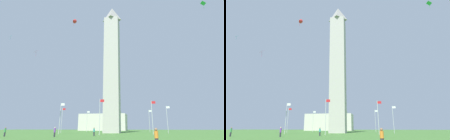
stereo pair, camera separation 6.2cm
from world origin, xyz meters
TOP-DOWN VIEW (x-y plane):
  - ground_plane at (0.00, 0.00)m, footprint 260.00×260.00m
  - obelisk_monument at (0.00, 0.00)m, footprint 5.29×5.29m
  - flagpole_n at (17.84, 0.00)m, footprint 1.12×0.14m
  - flagpole_ne at (12.63, 12.57)m, footprint 1.12×0.14m
  - flagpole_e at (0.06, 17.78)m, footprint 1.12×0.14m
  - flagpole_se at (-12.51, 12.57)m, footprint 1.12×0.14m
  - flagpole_s at (-17.72, 0.00)m, footprint 1.12×0.14m
  - flagpole_sw at (-12.51, -12.57)m, footprint 1.12×0.14m
  - flagpole_w at (0.06, -17.78)m, footprint 1.12×0.14m
  - flagpole_nw at (12.63, -12.57)m, footprint 1.12×0.14m
  - person_green_shirt at (-16.70, -27.73)m, footprint 0.32×0.32m
  - person_orange_shirt at (11.26, -45.28)m, footprint 0.32×0.32m
  - person_teal_shirt at (0.01, -22.66)m, footprint 0.32×0.32m
  - person_purple_shirt at (-6.02, -28.16)m, footprint 0.32×0.32m
  - kite_pink_diamond at (-14.60, -24.49)m, footprint 1.26×1.16m
  - kite_green_diamond at (25.38, -23.13)m, footprint 1.07×1.18m
  - kite_red_delta at (-8.16, -18.30)m, footprint 1.36×1.50m
  - kite_cyan_diamond at (-25.78, -20.86)m, footprint 0.93×0.81m
  - distant_building at (-15.15, 57.70)m, footprint 29.42×15.37m

SIDE VIEW (x-z plane):
  - ground_plane at x=0.00m, z-range 0.00..0.00m
  - person_orange_shirt at x=11.26m, z-range -0.01..1.58m
  - person_teal_shirt at x=0.01m, z-range -0.01..1.70m
  - person_green_shirt at x=-16.70m, z-range 0.00..1.75m
  - person_purple_shirt at x=-6.02m, z-range 0.00..1.76m
  - flagpole_n at x=17.84m, z-range 0.39..8.80m
  - flagpole_ne at x=12.63m, z-range 0.39..8.80m
  - flagpole_e at x=0.06m, z-range 0.39..8.80m
  - flagpole_se at x=-12.51m, z-range 0.39..8.80m
  - flagpole_s at x=-17.72m, z-range 0.39..8.80m
  - flagpole_sw at x=-12.51m, z-range 0.39..8.80m
  - flagpole_w at x=0.06m, z-range 0.39..8.80m
  - flagpole_nw at x=12.63m, z-range 0.39..8.80m
  - distant_building at x=-15.15m, z-range 0.00..10.15m
  - kite_pink_diamond at x=-14.60m, z-range 18.49..20.22m
  - obelisk_monument at x=0.00m, z-range 0.00..48.11m
  - kite_cyan_diamond at x=-25.78m, z-range 25.74..27.13m
  - kite_green_diamond at x=25.38m, z-range 28.27..29.96m
  - kite_red_delta at x=-8.16m, z-range 30.07..32.54m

